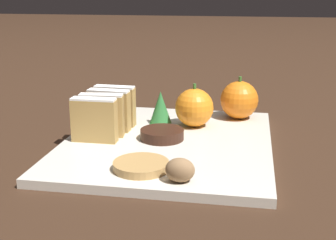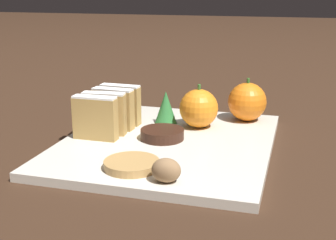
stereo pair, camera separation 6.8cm
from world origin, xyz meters
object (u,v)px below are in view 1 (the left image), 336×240
(orange_near, at_px, (194,108))
(chocolate_cookie, at_px, (162,135))
(walnut, at_px, (180,170))
(orange_far, at_px, (239,100))

(orange_near, relative_size, chocolate_cookie, 1.08)
(orange_near, xyz_separation_m, walnut, (0.01, -0.22, -0.02))
(chocolate_cookie, bearing_deg, orange_far, 52.10)
(walnut, relative_size, chocolate_cookie, 0.54)
(walnut, bearing_deg, orange_near, 92.85)
(orange_near, bearing_deg, orange_far, 40.80)
(orange_far, xyz_separation_m, walnut, (-0.06, -0.28, -0.02))
(chocolate_cookie, bearing_deg, orange_near, 63.99)
(orange_far, xyz_separation_m, chocolate_cookie, (-0.11, -0.14, -0.02))
(orange_near, bearing_deg, walnut, -87.15)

